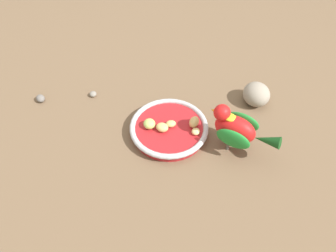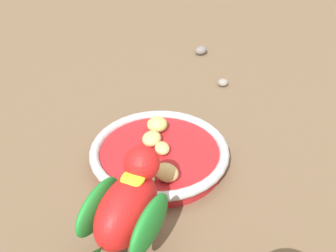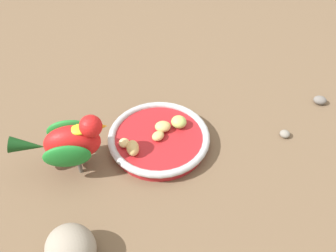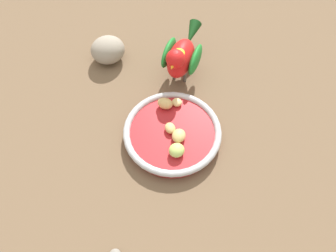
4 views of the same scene
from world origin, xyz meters
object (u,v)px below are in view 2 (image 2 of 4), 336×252
Objects in this scene: feeding_bowl at (159,153)px; parrot at (125,210)px; apple_piece_0 at (147,179)px; apple_piece_3 at (162,148)px; apple_piece_1 at (157,124)px; pebble_0 at (201,50)px; pebble_1 at (223,82)px; apple_piece_4 at (152,139)px; apple_piece_2 at (166,173)px.

feeding_bowl is 1.33× the size of parrot.
apple_piece_3 is (0.05, -0.05, 0.00)m from apple_piece_0.
apple_piece_1 reaches higher than apple_piece_3.
apple_piece_1 is 0.23m from parrot.
feeding_bowl is 0.41m from pebble_0.
pebble_1 is (0.17, -0.23, -0.02)m from apple_piece_3.
apple_piece_1 is 0.24m from pebble_1.
apple_piece_4 is at bearing 137.75° from pebble_0.
feeding_bowl is 0.28m from pebble_1.
apple_piece_2 is at bearing 0.62° from parrot.
feeding_bowl is 0.06m from apple_piece_1.
apple_piece_4 is at bearing 10.41° from apple_piece_3.
apple_piece_1 is at bearing 118.78° from pebble_1.
apple_piece_3 is (-0.06, 0.02, -0.00)m from apple_piece_1.
apple_piece_0 is at bearing 75.13° from apple_piece_2.
parrot is (-0.07, 0.09, 0.04)m from apple_piece_2.
apple_piece_2 is 1.15× the size of pebble_0.
apple_piece_2 reaches higher than apple_piece_1.
feeding_bowl is 9.13× the size of apple_piece_0.
pebble_0 is (0.32, -0.27, -0.01)m from feeding_bowl.
apple_piece_3 is 0.83× the size of apple_piece_4.
parrot is (-0.13, 0.11, 0.04)m from apple_piece_3.
apple_piece_1 is 0.12m from apple_piece_2.
pebble_0 is (0.38, -0.29, -0.03)m from apple_piece_2.
apple_piece_0 is 0.67× the size of apple_piece_2.
parrot is at bearing 142.36° from apple_piece_0.
apple_piece_2 is at bearing -104.87° from apple_piece_0.
pebble_1 is at bearing -54.65° from feeding_bowl.
pebble_1 is (0.11, -0.21, -0.03)m from apple_piece_1.
feeding_bowl is 0.02m from apple_piece_3.
pebble_0 is (0.27, -0.25, -0.03)m from apple_piece_1.
pebble_0 is at bearing -36.83° from apple_piece_2.
apple_piece_1 is 1.51× the size of pebble_1.
apple_piece_3 is (-0.01, -0.00, 0.02)m from feeding_bowl.
pebble_1 is at bearing -53.05° from apple_piece_3.
apple_piece_3 is at bearing -167.46° from feeding_bowl.
apple_piece_1 is 1.19× the size of apple_piece_3.
apple_piece_2 is 1.04× the size of apple_piece_4.
apple_piece_2 is at bearing 132.69° from pebble_1.
parrot is at bearing 140.47° from pebble_0.
apple_piece_1 reaches higher than feeding_bowl.
parrot reaches higher than pebble_1.
apple_piece_1 is at bearing 16.51° from parrot.
apple_piece_3 is 0.18m from parrot.
parrot is at bearing 145.20° from apple_piece_1.
feeding_bowl is 9.75× the size of pebble_1.
apple_piece_1 is (0.05, -0.02, 0.02)m from feeding_bowl.
pebble_0 is (0.32, -0.27, -0.02)m from apple_piece_3.
feeding_bowl is at bearing 12.54° from apple_piece_3.
pebble_1 is (0.22, -0.28, -0.02)m from apple_piece_0.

